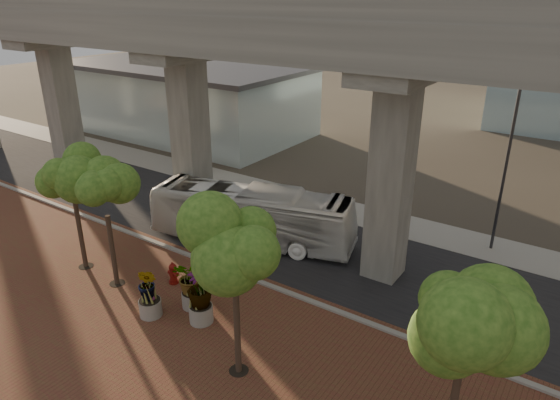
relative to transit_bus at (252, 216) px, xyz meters
The scene contains 18 objects.
ground 2.19m from the transit_bus, 46.42° to the right, with size 160.00×160.00×0.00m, color #373128.
brick_plaza 9.34m from the transit_bus, 83.17° to the right, with size 70.00×13.00×0.06m, color brown.
asphalt_road 2.04m from the transit_bus, 37.74° to the left, with size 90.00×8.00×0.04m, color black.
curb_strip 3.63m from the transit_bus, 70.83° to the right, with size 70.00×0.25×0.16m, color gray.
far_sidewalk 6.61m from the transit_bus, 80.21° to the left, with size 90.00×3.00×0.06m, color gray.
transit_viaduct 5.94m from the transit_bus, 37.74° to the left, with size 72.00×5.60×12.40m.
station_pavilion 24.10m from the transit_bus, 141.85° to the left, with size 23.00×13.00×6.30m.
transit_bus is the anchor object (origin of this frame).
fire_hydrant 5.46m from the transit_bus, 94.55° to the right, with size 0.52×0.47×1.04m.
planter_front 6.44m from the transit_bus, 75.64° to the right, with size 1.98×1.98×2.18m.
planter_right 7.27m from the transit_bus, 69.07° to the right, with size 2.34×2.34×2.50m.
planter_left 7.68m from the transit_bus, 85.55° to the right, with size 2.04×2.04×2.24m.
street_tree_far_west 8.94m from the transit_bus, 126.83° to the right, with size 3.30×3.30×6.06m.
street_tree_near_west 7.85m from the transit_bus, 110.27° to the right, with size 3.19×3.19×5.79m.
street_tree_near_east 10.49m from the transit_bus, 55.46° to the right, with size 3.46×3.46×6.46m.
street_tree_far_east 14.89m from the transit_bus, 30.08° to the right, with size 3.81×3.81×6.09m.
streetlamp_west 12.82m from the transit_bus, 149.91° to the left, with size 0.39×1.13×7.82m.
streetlamp_east 12.92m from the transit_bus, 30.12° to the left, with size 0.43×1.27×8.74m.
Camera 1 is at (13.54, -17.62, 12.38)m, focal length 32.00 mm.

